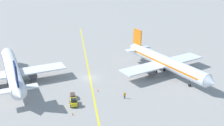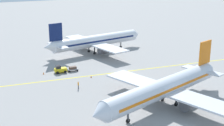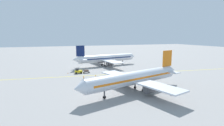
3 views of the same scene
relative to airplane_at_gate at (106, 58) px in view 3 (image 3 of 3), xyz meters
name	(u,v)px [view 3 (image 3 of 3)]	position (x,y,z in m)	size (l,w,h in m)	color
ground_plane	(117,74)	(20.75, -2.49, -3.71)	(400.00, 400.00, 0.00)	gray
apron_yellow_centreline	(117,74)	(20.75, -2.49, -3.71)	(0.40, 120.00, 0.01)	yellow
airplane_at_gate	(106,58)	(0.00, 0.00, 0.00)	(28.47, 35.47, 10.60)	white
airplane_adjacent_stand	(135,78)	(42.54, -5.71, 0.00)	(28.37, 34.99, 10.60)	silver
baggage_tug_white	(78,71)	(14.03, -16.57, -2.81)	(1.94, 3.10, 2.11)	gold
baggage_cart_trailing	(86,71)	(14.27, -13.28, -2.95)	(1.58, 2.69, 1.24)	gray
ground_crew_worker	(84,78)	(26.45, -16.74, -2.80)	(0.57, 0.30, 1.68)	#23232D
traffic_cone_near_nose	(95,75)	(21.04, -11.22, -3.43)	(0.32, 0.32, 0.55)	orange
traffic_cone_mid_apron	(68,73)	(13.17, -20.61, -3.43)	(0.32, 0.32, 0.55)	orange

